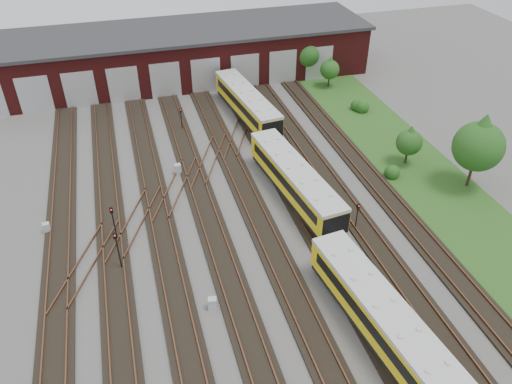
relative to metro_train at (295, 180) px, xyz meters
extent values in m
plane|color=#4B4846|center=(-6.00, -9.82, -1.82)|extent=(120.00, 120.00, 0.00)
cube|color=black|center=(-20.00, -9.82, -1.73)|extent=(2.40, 70.00, 0.18)
cube|color=brown|center=(-20.72, -9.82, -1.56)|extent=(0.10, 70.00, 0.15)
cube|color=brown|center=(-19.28, -9.82, -1.56)|extent=(0.10, 70.00, 0.15)
cube|color=black|center=(-16.00, -9.82, -1.73)|extent=(2.40, 70.00, 0.18)
cube|color=brown|center=(-16.72, -9.82, -1.56)|extent=(0.10, 70.00, 0.15)
cube|color=brown|center=(-15.28, -9.82, -1.56)|extent=(0.10, 70.00, 0.15)
cube|color=black|center=(-12.00, -9.82, -1.73)|extent=(2.40, 70.00, 0.18)
cube|color=brown|center=(-12.72, -9.82, -1.56)|extent=(0.10, 70.00, 0.15)
cube|color=brown|center=(-11.28, -9.82, -1.56)|extent=(0.10, 70.00, 0.15)
cube|color=black|center=(-8.00, -9.82, -1.73)|extent=(2.40, 70.00, 0.18)
cube|color=brown|center=(-8.72, -9.82, -1.56)|extent=(0.10, 70.00, 0.15)
cube|color=brown|center=(-7.28, -9.82, -1.56)|extent=(0.10, 70.00, 0.15)
cube|color=black|center=(-4.00, -9.82, -1.73)|extent=(2.40, 70.00, 0.18)
cube|color=brown|center=(-4.72, -9.82, -1.56)|extent=(0.10, 70.00, 0.15)
cube|color=brown|center=(-3.28, -9.82, -1.56)|extent=(0.10, 70.00, 0.15)
cube|color=black|center=(0.00, -9.82, -1.73)|extent=(2.40, 70.00, 0.18)
cube|color=brown|center=(-0.72, -9.82, -1.56)|extent=(0.10, 70.00, 0.15)
cube|color=brown|center=(0.72, -9.82, -1.56)|extent=(0.10, 70.00, 0.15)
cube|color=black|center=(4.00, -9.82, -1.73)|extent=(2.40, 70.00, 0.18)
cube|color=brown|center=(3.28, -9.82, -1.56)|extent=(0.10, 70.00, 0.15)
cube|color=brown|center=(4.72, -9.82, -1.56)|extent=(0.10, 70.00, 0.15)
cube|color=black|center=(8.00, -9.82, -1.73)|extent=(2.40, 70.00, 0.18)
cube|color=brown|center=(7.28, -9.82, -1.56)|extent=(0.10, 70.00, 0.15)
cube|color=brown|center=(8.72, -9.82, -1.56)|extent=(0.10, 70.00, 0.15)
cube|color=brown|center=(-14.00, 0.18, -1.56)|extent=(5.40, 9.62, 0.15)
cube|color=brown|center=(-10.00, 4.18, -1.56)|extent=(5.40, 9.62, 0.15)
cube|color=brown|center=(-6.00, 8.18, -1.56)|extent=(5.40, 9.62, 0.15)
cube|color=brown|center=(-18.00, -3.82, -1.56)|extent=(5.40, 9.62, 0.15)
cube|color=brown|center=(-2.00, 12.18, -1.56)|extent=(5.40, 9.62, 0.15)
cube|color=#4F1413|center=(-6.00, 30.18, 1.18)|extent=(50.00, 12.00, 6.00)
cube|color=#2D2D30|center=(-6.00, 30.18, 4.33)|extent=(51.00, 12.50, 0.40)
cube|color=#AAACAF|center=(-23.00, 24.16, 0.38)|extent=(3.60, 0.12, 4.40)
cube|color=#AAACAF|center=(-18.00, 24.16, 0.38)|extent=(3.60, 0.12, 4.40)
cube|color=#AAACAF|center=(-13.00, 24.16, 0.38)|extent=(3.60, 0.12, 4.40)
cube|color=#AAACAF|center=(-8.00, 24.16, 0.38)|extent=(3.60, 0.12, 4.40)
cube|color=#AAACAF|center=(-3.00, 24.16, 0.38)|extent=(3.60, 0.12, 4.40)
cube|color=#AAACAF|center=(2.00, 24.16, 0.38)|extent=(3.60, 0.12, 4.40)
cube|color=#AAACAF|center=(7.00, 24.16, 0.38)|extent=(3.60, 0.12, 4.40)
cube|color=#AAACAF|center=(12.00, 24.16, 0.38)|extent=(3.60, 0.12, 4.40)
cube|color=#234F1A|center=(13.00, 0.18, -1.79)|extent=(8.00, 55.00, 0.05)
cube|color=black|center=(0.00, -16.00, -1.21)|extent=(3.81, 14.19, 0.56)
cube|color=#DFAA0C|center=(0.00, -16.00, 0.10)|extent=(4.08, 14.23, 2.06)
cube|color=silver|center=(0.00, -16.00, 1.27)|extent=(4.18, 14.24, 0.28)
cube|color=black|center=(-1.23, -16.15, 0.34)|extent=(1.52, 12.27, 0.80)
cube|color=black|center=(1.23, -15.85, 0.34)|extent=(1.52, 12.27, 0.80)
cube|color=black|center=(0.00, 0.00, -1.21)|extent=(3.81, 14.19, 0.56)
cube|color=#DFAA0C|center=(0.00, 0.00, 0.10)|extent=(4.08, 14.23, 2.06)
cube|color=silver|center=(0.00, 0.00, 1.27)|extent=(4.18, 14.24, 0.28)
cube|color=black|center=(-1.23, -0.15, 0.34)|extent=(1.52, 12.27, 0.80)
cube|color=black|center=(1.23, 0.15, 0.34)|extent=(1.52, 12.27, 0.80)
cube|color=black|center=(0.00, 16.00, -1.21)|extent=(3.81, 14.19, 0.56)
cube|color=#DFAA0C|center=(0.00, 16.00, 0.10)|extent=(4.08, 14.23, 2.06)
cube|color=silver|center=(0.00, 16.00, 1.27)|extent=(4.18, 14.24, 0.28)
cube|color=black|center=(-1.23, 15.85, 0.34)|extent=(1.52, 12.27, 0.80)
cube|color=black|center=(1.23, 16.15, 0.34)|extent=(1.52, 12.27, 0.80)
cylinder|color=black|center=(-15.59, -1.53, -0.44)|extent=(0.10, 0.10, 2.75)
cube|color=black|center=(-15.59, -1.53, 1.18)|extent=(0.27, 0.18, 0.50)
sphere|color=red|center=(-15.59, -1.63, 1.28)|extent=(0.12, 0.12, 0.12)
cylinder|color=black|center=(-15.46, -4.96, -0.34)|extent=(0.10, 0.10, 2.95)
cube|color=black|center=(-15.46, -4.96, 1.40)|extent=(0.27, 0.18, 0.52)
sphere|color=red|center=(-15.46, -5.06, 1.50)|extent=(0.12, 0.12, 0.12)
cylinder|color=black|center=(-7.59, 15.32, -0.76)|extent=(0.09, 0.09, 2.12)
cube|color=black|center=(-7.59, 15.32, 0.53)|extent=(0.23, 0.14, 0.45)
sphere|color=red|center=(-7.59, 15.23, 0.62)|extent=(0.11, 0.11, 0.11)
cylinder|color=black|center=(3.33, -5.61, -0.76)|extent=(0.09, 0.09, 2.12)
cube|color=black|center=(3.33, -5.61, 0.53)|extent=(0.23, 0.15, 0.45)
sphere|color=red|center=(3.33, -5.70, 0.62)|extent=(0.11, 0.11, 0.11)
cube|color=#B5B8BA|center=(-21.00, 1.01, -1.36)|extent=(0.60, 0.52, 0.92)
cube|color=#B5B8BA|center=(-9.40, 6.74, -1.32)|extent=(0.68, 0.60, 1.00)
cube|color=#B5B8BA|center=(-9.74, -10.67, -1.33)|extent=(0.68, 0.60, 0.98)
cube|color=#B5B8BA|center=(1.39, 5.05, -1.31)|extent=(0.74, 0.68, 1.01)
cube|color=#B5B8BA|center=(0.47, -3.71, -1.26)|extent=(0.83, 0.76, 1.11)
cylinder|color=#322016|center=(10.63, 25.18, -0.93)|extent=(0.23, 0.23, 1.77)
sphere|color=#194D16|center=(10.63, 25.18, 1.44)|extent=(3.45, 3.45, 3.45)
cone|color=#194D16|center=(10.63, 25.18, 2.67)|extent=(2.96, 2.96, 2.46)
cylinder|color=#322016|center=(12.41, 21.58, -1.19)|extent=(0.21, 0.21, 1.26)
sphere|color=#194D16|center=(12.41, 21.58, 0.49)|extent=(2.44, 2.44, 2.44)
cone|color=#194D16|center=(12.41, 21.58, 1.36)|extent=(2.09, 2.09, 1.74)
cylinder|color=#322016|center=(15.99, -2.76, -0.67)|extent=(0.26, 0.26, 2.29)
sphere|color=#194D16|center=(15.99, -2.76, 2.39)|extent=(4.46, 4.46, 4.46)
cone|color=#194D16|center=(15.99, -2.76, 3.98)|extent=(3.82, 3.82, 3.18)
cylinder|color=#322016|center=(12.48, 2.30, -1.17)|extent=(0.22, 0.22, 1.30)
sphere|color=#194D16|center=(12.48, 2.30, 0.56)|extent=(2.52, 2.52, 2.52)
cone|color=#194D16|center=(12.48, 2.30, 1.46)|extent=(2.16, 2.16, 1.80)
sphere|color=#194D16|center=(10.00, 0.50, -1.09)|extent=(1.46, 1.46, 1.46)
sphere|color=#194D16|center=(13.40, 13.90, -0.99)|extent=(1.65, 1.65, 1.65)
sphere|color=#194D16|center=(13.07, 14.51, -1.06)|extent=(1.50, 1.50, 1.50)
camera|label=1|loc=(-13.32, -33.72, 24.64)|focal=35.00mm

